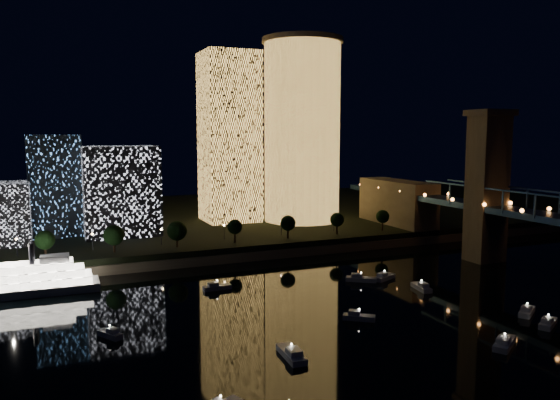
{
  "coord_description": "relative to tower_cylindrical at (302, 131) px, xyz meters",
  "views": [
    {
      "loc": [
        -67.94,
        -88.02,
        42.16
      ],
      "look_at": [
        -7.13,
        55.0,
        23.31
      ],
      "focal_mm": 35.0,
      "sensor_mm": 36.0,
      "label": 1
    }
  ],
  "objects": [
    {
      "name": "far_bank",
      "position": [
        -32.15,
        36.68,
        -41.01
      ],
      "size": [
        420.0,
        160.0,
        5.0
      ],
      "primitive_type": "cube",
      "color": "black",
      "rests_on": "ground"
    },
    {
      "name": "seawall",
      "position": [
        -32.15,
        -41.32,
        -42.01
      ],
      "size": [
        420.0,
        6.0,
        3.0
      ],
      "primitive_type": "cube",
      "color": "#6B5E4C",
      "rests_on": "ground"
    },
    {
      "name": "riverboat",
      "position": [
        -112.84,
        -55.69,
        -39.85
      ],
      "size": [
        47.62,
        11.09,
        14.28
      ],
      "color": "silver",
      "rests_on": "ground"
    },
    {
      "name": "street_lamps",
      "position": [
        -66.15,
        -29.32,
        -34.49
      ],
      "size": [
        132.7,
        0.7,
        5.65
      ],
      "color": "black",
      "rests_on": "far_bank"
    },
    {
      "name": "tower_cylindrical",
      "position": [
        0.0,
        0.0,
        0.0
      ],
      "size": [
        34.0,
        34.0,
        76.77
      ],
      "color": "#E8A94A",
      "rests_on": "far_bank"
    },
    {
      "name": "motorboats",
      "position": [
        -34.76,
        -109.07,
        -42.7
      ],
      "size": [
        98.33,
        72.07,
        2.78
      ],
      "color": "silver",
      "rests_on": "ground"
    },
    {
      "name": "midrise_blocks",
      "position": [
        -101.17,
        -0.67,
        -23.07
      ],
      "size": [
        96.82,
        36.4,
        36.88
      ],
      "color": "white",
      "rests_on": "far_bank"
    },
    {
      "name": "tower_rectangular",
      "position": [
        -28.52,
        12.19,
        -2.85
      ],
      "size": [
        22.42,
        22.42,
        71.32
      ],
      "primitive_type": "cube",
      "color": "#E8A94A",
      "rests_on": "far_bank"
    },
    {
      "name": "ground",
      "position": [
        -32.15,
        -123.32,
        -43.51
      ],
      "size": [
        520.0,
        520.0,
        0.0
      ],
      "primitive_type": "plane",
      "color": "black",
      "rests_on": "ground"
    },
    {
      "name": "esplanade_trees",
      "position": [
        -75.03,
        -35.32,
        -33.04
      ],
      "size": [
        165.88,
        6.64,
        8.82
      ],
      "color": "black",
      "rests_on": "far_bank"
    }
  ]
}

